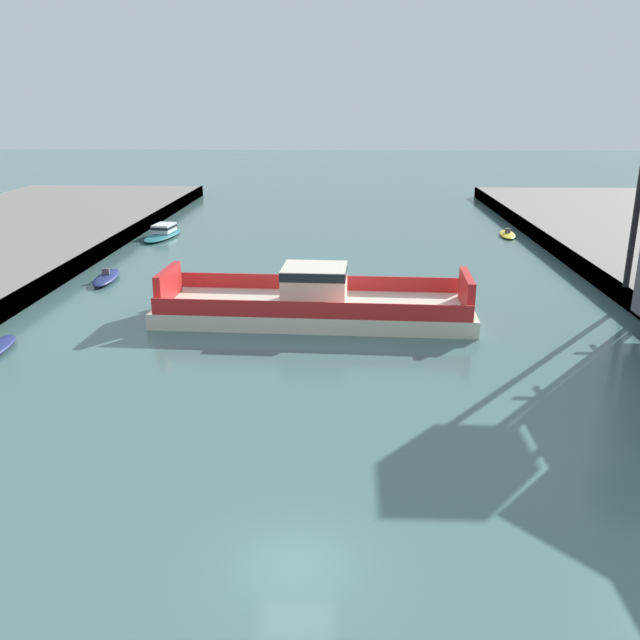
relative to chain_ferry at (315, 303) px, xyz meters
The scene contains 5 objects.
ground_plane 26.14m from the chain_ferry, 88.62° to the right, with size 400.00×400.00×0.00m, color #476B66.
chain_ferry is the anchor object (origin of this frame).
moored_boat_mid_left 36.93m from the chain_ferry, 56.87° to the left, with size 2.23×5.50×0.87m.
moored_boat_mid_right 20.31m from the chain_ferry, 152.08° to the left, with size 2.14×5.93×1.08m.
moored_boat_far_left 34.02m from the chain_ferry, 122.43° to the left, with size 3.65×8.57×1.42m.
Camera 1 is at (1.51, -17.96, 14.23)m, focal length 37.54 mm.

